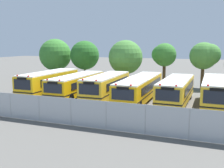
{
  "coord_description": "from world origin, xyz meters",
  "views": [
    {
      "loc": [
        6.69,
        -25.42,
        5.81
      ],
      "look_at": [
        -3.0,
        0.0,
        1.6
      ],
      "focal_mm": 41.58,
      "sensor_mm": 36.0,
      "label": 1
    }
  ],
  "objects_px": {
    "school_bus_3": "(140,88)",
    "school_bus_4": "(176,90)",
    "school_bus_1": "(77,84)",
    "tree_2": "(125,58)",
    "tree_4": "(205,56)",
    "school_bus_5": "(216,92)",
    "school_bus_0": "(49,82)",
    "tree_3": "(163,55)",
    "tree_0": "(55,55)",
    "tree_1": "(85,56)",
    "school_bus_2": "(106,86)"
  },
  "relations": [
    {
      "from": "school_bus_2",
      "to": "school_bus_3",
      "type": "bearing_deg",
      "value": -177.73
    },
    {
      "from": "tree_0",
      "to": "tree_3",
      "type": "relative_size",
      "value": 1.11
    },
    {
      "from": "school_bus_0",
      "to": "tree_3",
      "type": "bearing_deg",
      "value": -135.53
    },
    {
      "from": "school_bus_0",
      "to": "school_bus_1",
      "type": "relative_size",
      "value": 0.96
    },
    {
      "from": "tree_1",
      "to": "tree_4",
      "type": "relative_size",
      "value": 1.04
    },
    {
      "from": "school_bus_1",
      "to": "school_bus_3",
      "type": "distance_m",
      "value": 7.23
    },
    {
      "from": "school_bus_3",
      "to": "tree_3",
      "type": "height_order",
      "value": "tree_3"
    },
    {
      "from": "school_bus_0",
      "to": "tree_0",
      "type": "bearing_deg",
      "value": -60.45
    },
    {
      "from": "school_bus_0",
      "to": "school_bus_1",
      "type": "distance_m",
      "value": 3.54
    },
    {
      "from": "tree_0",
      "to": "tree_1",
      "type": "xyz_separation_m",
      "value": [
        5.14,
        0.24,
        -0.0
      ]
    },
    {
      "from": "school_bus_0",
      "to": "school_bus_2",
      "type": "distance_m",
      "value": 7.13
    },
    {
      "from": "school_bus_1",
      "to": "tree_4",
      "type": "bearing_deg",
      "value": -142.15
    },
    {
      "from": "school_bus_4",
      "to": "tree_3",
      "type": "height_order",
      "value": "tree_3"
    },
    {
      "from": "school_bus_1",
      "to": "tree_4",
      "type": "xyz_separation_m",
      "value": [
        13.19,
        10.38,
        2.98
      ]
    },
    {
      "from": "school_bus_4",
      "to": "school_bus_5",
      "type": "height_order",
      "value": "school_bus_5"
    },
    {
      "from": "tree_0",
      "to": "tree_4",
      "type": "relative_size",
      "value": 1.09
    },
    {
      "from": "school_bus_3",
      "to": "tree_1",
      "type": "xyz_separation_m",
      "value": [
        -11.37,
        9.99,
        2.69
      ]
    },
    {
      "from": "school_bus_2",
      "to": "tree_4",
      "type": "xyz_separation_m",
      "value": [
        9.58,
        10.46,
        2.92
      ]
    },
    {
      "from": "school_bus_1",
      "to": "tree_4",
      "type": "distance_m",
      "value": 17.05
    },
    {
      "from": "school_bus_3",
      "to": "school_bus_4",
      "type": "bearing_deg",
      "value": 177.72
    },
    {
      "from": "school_bus_5",
      "to": "tree_4",
      "type": "height_order",
      "value": "tree_4"
    },
    {
      "from": "tree_0",
      "to": "tree_2",
      "type": "relative_size",
      "value": 1.04
    },
    {
      "from": "school_bus_4",
      "to": "tree_1",
      "type": "xyz_separation_m",
      "value": [
        -15.03,
        10.14,
        2.67
      ]
    },
    {
      "from": "school_bus_3",
      "to": "tree_4",
      "type": "xyz_separation_m",
      "value": [
        5.95,
        10.23,
        2.96
      ]
    },
    {
      "from": "tree_1",
      "to": "tree_3",
      "type": "bearing_deg",
      "value": 3.52
    },
    {
      "from": "tree_0",
      "to": "tree_1",
      "type": "relative_size",
      "value": 1.05
    },
    {
      "from": "tree_1",
      "to": "tree_3",
      "type": "height_order",
      "value": "tree_1"
    },
    {
      "from": "tree_2",
      "to": "tree_3",
      "type": "height_order",
      "value": "tree_2"
    },
    {
      "from": "tree_1",
      "to": "tree_3",
      "type": "distance_m",
      "value": 11.84
    },
    {
      "from": "school_bus_0",
      "to": "school_bus_5",
      "type": "bearing_deg",
      "value": -179.7
    },
    {
      "from": "school_bus_4",
      "to": "school_bus_5",
      "type": "bearing_deg",
      "value": -179.22
    },
    {
      "from": "school_bus_2",
      "to": "school_bus_5",
      "type": "height_order",
      "value": "school_bus_5"
    },
    {
      "from": "tree_3",
      "to": "school_bus_3",
      "type": "bearing_deg",
      "value": -92.39
    },
    {
      "from": "school_bus_3",
      "to": "school_bus_4",
      "type": "distance_m",
      "value": 3.66
    },
    {
      "from": "tree_0",
      "to": "tree_4",
      "type": "bearing_deg",
      "value": 1.22
    },
    {
      "from": "school_bus_3",
      "to": "tree_4",
      "type": "relative_size",
      "value": 1.91
    },
    {
      "from": "tree_4",
      "to": "school_bus_2",
      "type": "bearing_deg",
      "value": -132.5
    },
    {
      "from": "school_bus_2",
      "to": "school_bus_3",
      "type": "height_order",
      "value": "school_bus_2"
    },
    {
      "from": "school_bus_2",
      "to": "tree_4",
      "type": "bearing_deg",
      "value": -133.88
    },
    {
      "from": "school_bus_4",
      "to": "tree_3",
      "type": "relative_size",
      "value": 1.61
    },
    {
      "from": "school_bus_3",
      "to": "school_bus_4",
      "type": "relative_size",
      "value": 1.21
    },
    {
      "from": "school_bus_4",
      "to": "tree_2",
      "type": "height_order",
      "value": "tree_2"
    },
    {
      "from": "school_bus_4",
      "to": "school_bus_1",
      "type": "bearing_deg",
      "value": 1.71
    },
    {
      "from": "tree_2",
      "to": "tree_0",
      "type": "bearing_deg",
      "value": 174.01
    },
    {
      "from": "tree_3",
      "to": "tree_4",
      "type": "bearing_deg",
      "value": -5.1
    },
    {
      "from": "school_bus_0",
      "to": "tree_2",
      "type": "relative_size",
      "value": 1.5
    },
    {
      "from": "school_bus_1",
      "to": "tree_2",
      "type": "bearing_deg",
      "value": -108.65
    },
    {
      "from": "school_bus_3",
      "to": "tree_1",
      "type": "bearing_deg",
      "value": -41.34
    },
    {
      "from": "school_bus_0",
      "to": "school_bus_3",
      "type": "relative_size",
      "value": 0.82
    },
    {
      "from": "school_bus_0",
      "to": "school_bus_4",
      "type": "height_order",
      "value": "school_bus_0"
    }
  ]
}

